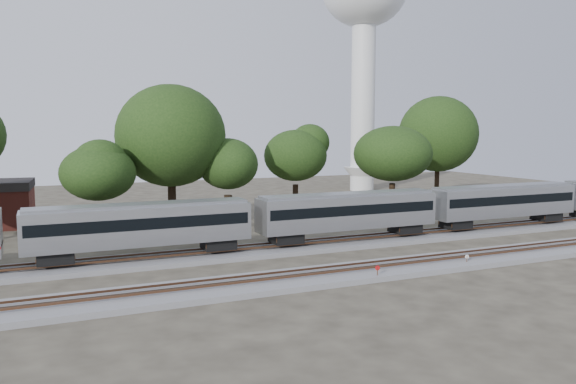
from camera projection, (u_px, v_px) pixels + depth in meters
name	position (u px, v px, depth m)	size (l,w,h in m)	color
ground	(318.00, 265.00, 44.99)	(160.00, 160.00, 0.00)	#383328
track_far	(288.00, 248.00, 50.42)	(160.00, 5.00, 0.73)	slate
track_near	(343.00, 274.00, 41.33)	(160.00, 5.00, 0.73)	slate
train	(350.00, 211.00, 52.65)	(92.14, 3.18, 4.69)	#B0B2B7
switch_stand_red	(377.00, 271.00, 40.14)	(0.35, 0.08, 1.11)	#512D19
switch_stand_white	(467.00, 259.00, 44.30)	(0.30, 0.13, 0.96)	#512D19
switch_lever	(430.00, 269.00, 43.15)	(0.50, 0.30, 0.30)	#512D19
water_tower	(364.00, 17.00, 98.35)	(14.95, 14.95, 41.38)	silver
tree_2	(98.00, 173.00, 52.45)	(6.89, 6.89, 9.71)	black
tree_3	(171.00, 136.00, 58.52)	(10.36, 10.36, 14.61)	black
tree_4	(228.00, 164.00, 59.40)	(7.35, 7.35, 10.36)	black
tree_5	(295.00, 156.00, 68.31)	(7.84, 7.84, 11.06)	black
tree_6	(393.00, 154.00, 68.80)	(8.05, 8.05, 11.35)	black
tree_7	(438.00, 134.00, 81.36)	(10.41, 10.41, 14.67)	black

